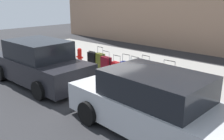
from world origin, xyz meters
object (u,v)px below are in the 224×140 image
suitcase_black_9 (92,60)px  suitcase_olive_8 (100,61)px  suitcase_maroon_0 (181,84)px  fire_hydrant (80,56)px  suitcase_olive_1 (168,79)px  suitcase_maroon_7 (106,65)px  suitcase_red_6 (117,68)px  parked_car_silver_0 (154,105)px  suitcase_silver_3 (145,73)px  suitcase_navy_5 (126,69)px  bollard_post (70,55)px  suitcase_teal_4 (135,71)px  suitcase_black_2 (156,78)px  parked_car_charcoal_1 (39,64)px

suitcase_black_9 → suitcase_olive_8: bearing=-170.4°
suitcase_maroon_0 → fire_hydrant: (5.37, -0.06, 0.08)m
suitcase_olive_1 → suitcase_maroon_7: 3.00m
suitcase_red_6 → suitcase_black_9: (1.47, 0.06, 0.10)m
suitcase_maroon_0 → parked_car_silver_0: 2.54m
suitcase_silver_3 → suitcase_maroon_7: (1.97, 0.11, -0.04)m
suitcase_maroon_0 → suitcase_red_6: bearing=-2.1°
suitcase_navy_5 → suitcase_olive_8: (1.50, -0.00, 0.06)m
suitcase_maroon_0 → suitcase_black_9: 4.47m
parked_car_silver_0 → bollard_post: bearing=-19.9°
fire_hydrant → suitcase_black_9: bearing=179.5°
bollard_post → suitcase_black_9: bearing=-174.5°
suitcase_black_9 → suitcase_navy_5: bearing=-177.8°
suitcase_silver_3 → parked_car_silver_0: size_ratio=0.22×
suitcase_olive_1 → suitcase_teal_4: bearing=-0.9°
suitcase_olive_1 → suitcase_black_2: (0.54, -0.03, -0.08)m
suitcase_navy_5 → suitcase_olive_8: suitcase_olive_8 is taller
fire_hydrant → bollard_post: (0.58, 0.15, -0.01)m
suitcase_olive_1 → suitcase_red_6: 2.49m
suitcase_black_2 → suitcase_maroon_7: bearing=1.8°
suitcase_black_2 → suitcase_teal_4: size_ratio=0.95×
suitcase_olive_8 → bollard_post: 1.95m
suitcase_teal_4 → suitcase_navy_5: size_ratio=0.99×
suitcase_black_9 → parked_car_charcoal_1: (0.24, 2.51, 0.28)m
suitcase_olive_1 → parked_car_charcoal_1: bearing=30.8°
suitcase_olive_1 → bollard_post: size_ratio=1.30×
fire_hydrant → parked_car_silver_0: (-5.96, 2.52, 0.17)m
suitcase_olive_8 → suitcase_black_2: bearing=178.9°
suitcase_black_2 → suitcase_black_9: size_ratio=1.13×
suitcase_navy_5 → suitcase_maroon_7: (1.00, 0.13, 0.03)m
suitcase_navy_5 → suitcase_maroon_7: size_ratio=1.00×
suitcase_red_6 → fire_hydrant: size_ratio=1.03×
suitcase_teal_4 → suitcase_maroon_7: suitcase_maroon_7 is taller
parked_car_charcoal_1 → parked_car_silver_0: bearing=180.0°
suitcase_silver_3 → suitcase_black_2: bearing=175.9°
suitcase_teal_4 → parked_car_silver_0: bearing=136.0°
parked_car_silver_0 → parked_car_charcoal_1: 5.30m
suitcase_navy_5 → bollard_post: size_ratio=1.16×
suitcase_maroon_7 → bollard_post: size_ratio=1.17×
suitcase_maroon_7 → bollard_post: (2.43, 0.09, 0.06)m
suitcase_navy_5 → parked_car_silver_0: (-3.11, 2.58, 0.28)m
suitcase_maroon_0 → suitcase_maroon_7: 3.52m
suitcase_olive_1 → parked_car_silver_0: size_ratio=0.22×
suitcase_red_6 → suitcase_black_2: bearing=179.0°
bollard_post → suitcase_maroon_0: bearing=-179.1°
suitcase_black_9 → suitcase_silver_3: bearing=-178.9°
suitcase_navy_5 → fire_hydrant: bearing=1.4°
parked_car_silver_0 → suitcase_maroon_0: bearing=-76.4°
suitcase_olive_1 → fire_hydrant: bearing=-0.2°
suitcase_maroon_0 → suitcase_silver_3: bearing=-4.1°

